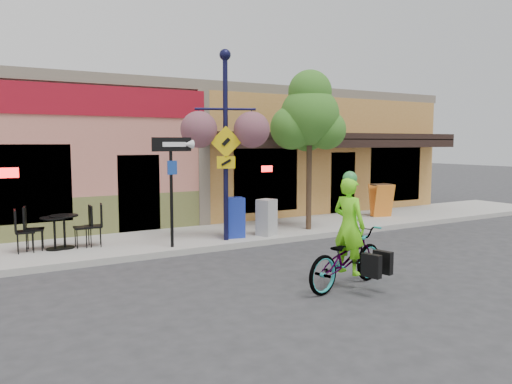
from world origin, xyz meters
TOP-DOWN VIEW (x-y plane):
  - ground at (0.00, 0.00)m, footprint 90.00×90.00m
  - sidewalk at (0.00, 2.00)m, footprint 24.00×3.00m
  - curb at (0.00, 0.55)m, footprint 24.00×0.12m
  - building at (0.00, 7.50)m, footprint 18.20×8.20m
  - bicycle at (-1.28, -3.42)m, footprint 2.21×1.20m
  - cyclist_rider at (-1.23, -3.42)m, footprint 0.56×0.73m
  - lamp_post at (-1.50, 0.99)m, footprint 1.65×1.15m
  - one_way_sign at (-3.00, 0.87)m, footprint 1.02×0.30m
  - cafe_set_left at (-5.47, 1.97)m, footprint 1.71×0.91m
  - cafe_set_right at (-5.25, 2.01)m, footprint 1.86×1.18m
  - newspaper_box_blue at (-1.14, 1.21)m, footprint 0.55×0.51m
  - newspaper_box_grey at (-0.26, 1.02)m, footprint 0.58×0.56m
  - street_tree at (1.29, 1.22)m, footprint 2.06×2.06m
  - sandwich_board at (4.84, 1.80)m, footprint 0.77×0.65m

SIDE VIEW (x-z plane):
  - ground at x=0.00m, z-range 0.00..0.00m
  - sidewalk at x=0.00m, z-range 0.00..0.15m
  - curb at x=0.00m, z-range 0.00..0.15m
  - bicycle at x=-1.28m, z-range 0.00..1.10m
  - newspaper_box_grey at x=-0.26m, z-range 0.15..1.12m
  - cafe_set_left at x=-5.47m, z-range 0.15..1.15m
  - cafe_set_right at x=-5.25m, z-range 0.15..1.19m
  - newspaper_box_blue at x=-1.14m, z-range 0.15..1.21m
  - sandwich_board at x=4.84m, z-range 0.15..1.26m
  - cyclist_rider at x=-1.23m, z-range 0.00..1.77m
  - one_way_sign at x=-3.00m, z-range 0.15..2.76m
  - building at x=0.00m, z-range 0.00..4.50m
  - street_tree at x=1.29m, z-range 0.15..4.73m
  - lamp_post at x=-1.50m, z-range 0.15..4.96m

